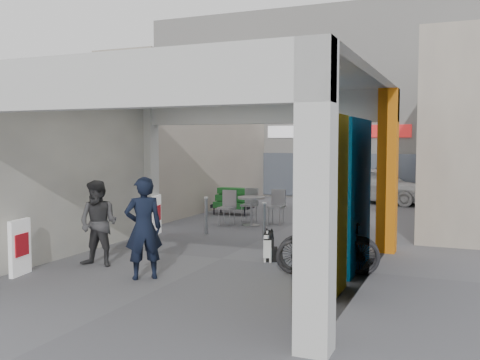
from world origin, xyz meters
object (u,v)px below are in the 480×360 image
at_px(man_back_turned, 98,223).
at_px(bicycle_rear, 328,244).
at_px(man_with_dog, 144,228).
at_px(produce_stand, 232,204).
at_px(bicycle_front, 328,248).
at_px(man_elderly, 338,209).
at_px(man_crates, 325,183).
at_px(white_van, 377,185).
at_px(border_collie, 270,248).
at_px(cafe_set, 251,212).

xyz_separation_m(man_back_turned, bicycle_rear, (4.19, 1.09, -0.28)).
bearing_deg(man_with_dog, produce_stand, -118.73).
height_order(bicycle_front, bicycle_rear, bicycle_rear).
distance_m(man_elderly, man_crates, 7.36).
bearing_deg(white_van, man_back_turned, 177.77).
bearing_deg(man_crates, white_van, -133.39).
xyz_separation_m(man_with_dog, man_back_turned, (-1.32, 0.48, -0.07)).
height_order(produce_stand, bicycle_rear, bicycle_rear).
distance_m(man_crates, bicycle_front, 9.73).
relative_size(bicycle_front, bicycle_rear, 1.02).
relative_size(border_collie, man_crates, 0.37).
height_order(man_with_dog, bicycle_rear, man_with_dog).
height_order(produce_stand, man_elderly, man_elderly).
height_order(man_with_dog, man_elderly, man_elderly).
bearing_deg(bicycle_front, produce_stand, 16.62).
distance_m(man_elderly, white_van, 9.55).
relative_size(man_crates, white_van, 0.43).
height_order(border_collie, white_van, white_van).
distance_m(man_with_dog, bicycle_front, 3.28).
relative_size(cafe_set, man_crates, 0.91).
xyz_separation_m(bicycle_front, white_van, (-0.91, 11.88, 0.22)).
height_order(border_collie, man_crates, man_crates).
xyz_separation_m(man_back_turned, bicycle_front, (4.19, 1.06, -0.34)).
relative_size(man_elderly, man_crates, 1.00).
distance_m(produce_stand, man_with_dog, 8.39).
distance_m(man_crates, bicycle_rear, 9.70).
bearing_deg(border_collie, white_van, 67.68).
bearing_deg(bicycle_rear, man_crates, -2.27).
distance_m(man_back_turned, white_van, 13.35).
distance_m(border_collie, bicycle_rear, 1.46).
bearing_deg(white_van, bicycle_rear, -163.59).
relative_size(man_back_turned, man_crates, 0.91).
bearing_deg(bicycle_rear, man_elderly, -7.87).
bearing_deg(cafe_set, man_crates, 76.22).
relative_size(man_back_turned, white_van, 0.40).
distance_m(produce_stand, man_back_turned, 7.71).
bearing_deg(man_with_dog, white_van, -140.06).
distance_m(cafe_set, man_elderly, 4.11).
relative_size(cafe_set, produce_stand, 1.26).
bearing_deg(man_crates, border_collie, 83.91).
bearing_deg(bicycle_rear, man_with_dog, 102.30).
xyz_separation_m(produce_stand, man_elderly, (4.41, -4.27, 0.56)).
bearing_deg(man_elderly, man_back_turned, -153.39).
xyz_separation_m(border_collie, man_with_dog, (-1.56, -2.13, 0.62)).
bearing_deg(man_back_turned, white_van, 70.32).
distance_m(border_collie, white_van, 11.29).
bearing_deg(man_back_turned, produce_stand, 88.75).
bearing_deg(bicycle_front, man_crates, -5.05).
height_order(produce_stand, man_crates, man_crates).
height_order(border_collie, man_back_turned, man_back_turned).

